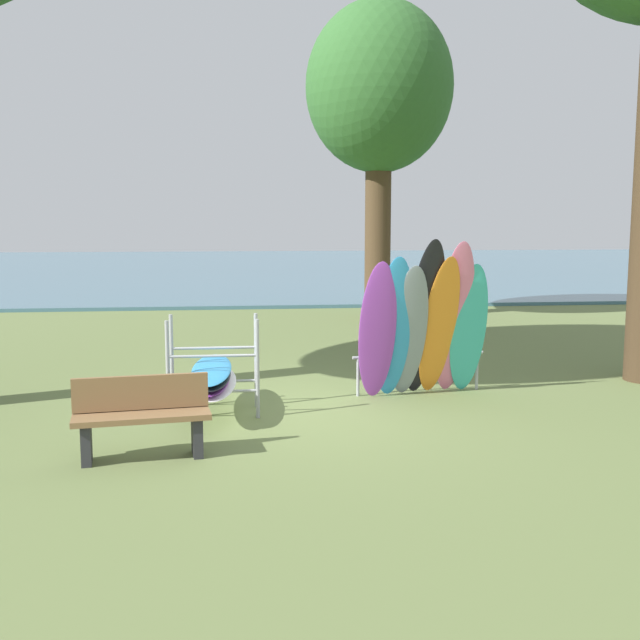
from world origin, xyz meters
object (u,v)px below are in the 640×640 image
at_px(tree_mid_behind, 379,92).
at_px(board_storage_rack, 212,375).
at_px(leaning_board_pile, 424,326).
at_px(park_bench, 142,415).

relative_size(tree_mid_behind, board_storage_rack, 3.64).
xyz_separation_m(tree_mid_behind, board_storage_rack, (-3.83, -9.01, -5.03)).
bearing_deg(leaning_board_pile, tree_mid_behind, 83.75).
distance_m(tree_mid_behind, park_bench, 12.74).
distance_m(board_storage_rack, park_bench, 1.89).
relative_size(leaning_board_pile, park_bench, 1.54).
distance_m(leaning_board_pile, park_bench, 4.32).
distance_m(leaning_board_pile, board_storage_rack, 3.01).
bearing_deg(tree_mid_behind, leaning_board_pile, -96.25).
height_order(tree_mid_behind, board_storage_rack, tree_mid_behind).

